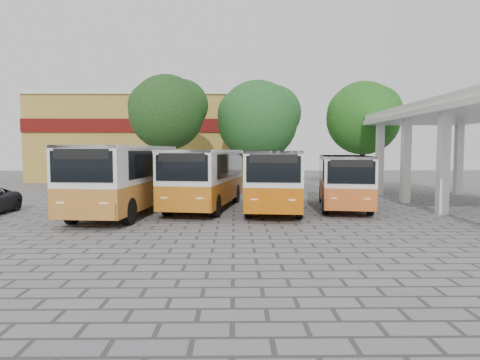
{
  "coord_description": "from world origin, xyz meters",
  "views": [
    {
      "loc": [
        -1.84,
        -17.84,
        2.98
      ],
      "look_at": [
        -1.56,
        3.29,
        1.5
      ],
      "focal_mm": 32.0,
      "sensor_mm": 36.0,
      "label": 1
    }
  ],
  "objects_px": {
    "bus_far_left": "(125,175)",
    "bus_centre_left": "(206,175)",
    "bus_far_right": "(344,178)",
    "bus_centre_right": "(276,176)"
  },
  "relations": [
    {
      "from": "bus_centre_left",
      "to": "bus_centre_right",
      "type": "distance_m",
      "value": 3.55
    },
    {
      "from": "bus_centre_left",
      "to": "bus_centre_right",
      "type": "bearing_deg",
      "value": 0.59
    },
    {
      "from": "bus_far_left",
      "to": "bus_centre_left",
      "type": "height_order",
      "value": "bus_far_left"
    },
    {
      "from": "bus_centre_right",
      "to": "bus_far_right",
      "type": "distance_m",
      "value": 3.65
    },
    {
      "from": "bus_centre_left",
      "to": "bus_far_right",
      "type": "height_order",
      "value": "bus_centre_left"
    },
    {
      "from": "bus_far_right",
      "to": "bus_centre_left",
      "type": "bearing_deg",
      "value": -169.05
    },
    {
      "from": "bus_far_left",
      "to": "bus_centre_left",
      "type": "distance_m",
      "value": 4.03
    },
    {
      "from": "bus_far_left",
      "to": "bus_centre_right",
      "type": "xyz_separation_m",
      "value": [
        7.12,
        1.23,
        -0.13
      ]
    },
    {
      "from": "bus_far_left",
      "to": "bus_far_right",
      "type": "distance_m",
      "value": 10.88
    },
    {
      "from": "bus_far_left",
      "to": "bus_centre_right",
      "type": "relative_size",
      "value": 1.07
    }
  ]
}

